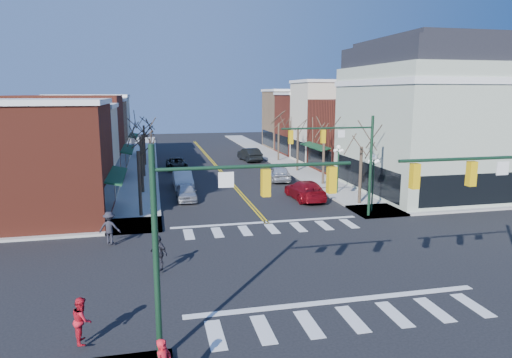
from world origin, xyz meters
TOP-DOWN VIEW (x-y plane):
  - ground at (0.00, 0.00)m, footprint 160.00×160.00m
  - sidewalk_left at (-8.75, 20.00)m, footprint 3.50×70.00m
  - sidewalk_right at (8.75, 20.00)m, footprint 3.50×70.00m
  - bldg_left_brick_a at (-15.50, 11.75)m, footprint 10.00×8.50m
  - bldg_left_stucco_a at (-15.50, 19.50)m, footprint 10.00×7.00m
  - bldg_left_brick_b at (-15.50, 27.50)m, footprint 10.00×9.00m
  - bldg_left_tan at (-15.50, 35.75)m, footprint 10.00×7.50m
  - bldg_left_stucco_b at (-15.50, 43.50)m, footprint 10.00×8.00m
  - bldg_right_brick_a at (15.50, 25.75)m, footprint 10.00×8.50m
  - bldg_right_stucco at (15.50, 33.50)m, footprint 10.00×7.00m
  - bldg_right_brick_b at (15.50, 41.00)m, footprint 10.00×8.00m
  - bldg_right_tan at (15.50, 49.00)m, footprint 10.00×8.00m
  - victorian_corner at (16.50, 14.50)m, footprint 12.25×14.25m
  - traffic_mast_near_left at (-5.55, -7.40)m, footprint 6.60×0.28m
  - traffic_mast_near_right at (5.55, -7.40)m, footprint 6.60×0.28m
  - traffic_mast_far_right at (5.55, 7.40)m, footprint 6.60×0.28m
  - lamppost_corner at (8.20, 8.50)m, footprint 0.36×0.36m
  - lamppost_midblock at (8.20, 15.00)m, footprint 0.36×0.36m
  - tree_left_a at (-8.40, 11.00)m, footprint 0.24×0.24m
  - tree_left_b at (-8.40, 19.00)m, footprint 0.24×0.24m
  - tree_left_c at (-8.40, 27.00)m, footprint 0.24×0.24m
  - tree_left_d at (-8.40, 35.00)m, footprint 0.24×0.24m
  - tree_right_a at (8.40, 11.00)m, footprint 0.24×0.24m
  - tree_right_b at (8.40, 19.00)m, footprint 0.24×0.24m
  - tree_right_c at (8.40, 27.00)m, footprint 0.24×0.24m
  - tree_right_d at (8.40, 35.00)m, footprint 0.24×0.24m
  - car_left_near at (-4.86, 15.63)m, footprint 1.66×4.07m
  - car_left_mid at (-4.80, 20.67)m, footprint 1.74×4.83m
  - car_left_far at (-4.80, 31.51)m, footprint 2.39×4.89m
  - car_right_near at (4.80, 13.70)m, footprint 2.37×5.56m
  - car_right_mid at (4.80, 22.17)m, footprint 2.27×4.95m
  - car_right_far at (4.83, 36.15)m, footprint 2.46×5.40m
  - pedestrian_red_b at (-10.00, -5.88)m, footprint 0.73×0.88m
  - pedestrian_dark_a at (-7.30, 0.29)m, footprint 1.03×1.01m
  - pedestrian_dark_b at (-10.00, 5.04)m, footprint 1.33×0.93m

SIDE VIEW (x-z plane):
  - ground at x=0.00m, z-range 0.00..0.00m
  - sidewalk_left at x=-8.75m, z-range 0.00..0.15m
  - sidewalk_right at x=8.75m, z-range 0.00..0.15m
  - car_left_far at x=-4.80m, z-range 0.00..1.34m
  - car_left_near at x=-4.86m, z-range 0.00..1.39m
  - car_left_mid at x=-4.80m, z-range 0.00..1.58m
  - car_right_near at x=4.80m, z-range 0.00..1.60m
  - car_right_mid at x=4.80m, z-range 0.00..1.64m
  - car_right_far at x=4.83m, z-range 0.00..1.72m
  - pedestrian_red_b at x=-10.00m, z-range 0.15..1.80m
  - pedestrian_dark_a at x=-7.30m, z-range 0.15..1.89m
  - pedestrian_dark_b at x=-10.00m, z-range 0.15..2.03m
  - tree_left_c at x=-8.40m, z-range 0.00..4.55m
  - tree_right_a at x=8.40m, z-range 0.00..4.62m
  - tree_left_a at x=-8.40m, z-range 0.00..4.76m
  - tree_right_c at x=8.40m, z-range 0.00..4.83m
  - tree_left_d at x=-8.40m, z-range 0.00..4.90m
  - tree_right_d at x=8.40m, z-range 0.00..4.97m
  - tree_left_b at x=-8.40m, z-range 0.00..5.04m
  - tree_right_b at x=8.40m, z-range 0.00..5.18m
  - lamppost_corner at x=8.20m, z-range 0.80..5.13m
  - lamppost_midblock at x=8.20m, z-range 0.80..5.13m
  - bldg_left_stucco_a at x=-15.50m, z-range 0.00..7.50m
  - bldg_left_tan at x=-15.50m, z-range 0.00..7.80m
  - bldg_left_brick_a at x=-15.50m, z-range 0.00..8.00m
  - bldg_right_brick_a at x=15.50m, z-range 0.00..8.00m
  - bldg_left_stucco_b at x=-15.50m, z-range 0.00..8.20m
  - bldg_left_brick_b at x=-15.50m, z-range 0.00..8.50m
  - bldg_right_brick_b at x=15.50m, z-range 0.00..8.50m
  - bldg_right_tan at x=15.50m, z-range 0.00..9.00m
  - traffic_mast_near_left at x=-5.55m, z-range 1.11..8.31m
  - traffic_mast_near_right at x=5.55m, z-range 1.11..8.31m
  - traffic_mast_far_right at x=5.55m, z-range 1.11..8.31m
  - bldg_right_stucco at x=15.50m, z-range 0.00..10.00m
  - victorian_corner at x=16.50m, z-range 0.01..13.31m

